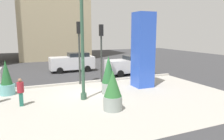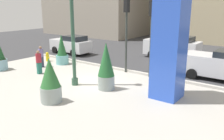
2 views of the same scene
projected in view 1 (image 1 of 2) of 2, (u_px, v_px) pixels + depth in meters
The scene contains 13 objects.
ground_plane at pixel (74, 82), 18.01m from camera, with size 60.00×60.00×0.00m, color #38383A.
plaza_pavement at pixel (98, 103), 12.59m from camera, with size 18.00×10.00×0.02m, color #ADA89E.
curb_strip at pixel (76, 83), 17.20m from camera, with size 18.00×0.24×0.16m, color #B7B2A8.
lamp_post at pixel (82, 42), 12.67m from camera, with size 0.44×0.44×7.16m.
art_pillar_blue at pixel (143, 50), 15.98m from camera, with size 1.32×1.32×5.50m, color blue.
potted_plant_curbside at pixel (113, 91), 11.25m from camera, with size 0.99×0.99×2.13m.
potted_plant_near_left at pixel (109, 75), 14.25m from camera, with size 0.90×0.90×2.57m.
potted_plant_near_right at pixel (7, 80), 14.10m from camera, with size 0.95×0.95×2.31m.
traffic_light_far_side at pixel (79, 43), 16.65m from camera, with size 0.28×0.42×4.86m.
traffic_light_corner at pixel (101, 44), 17.37m from camera, with size 0.28×0.42×4.68m.
car_far_lane at pixel (73, 62), 22.69m from camera, with size 4.58×1.98×1.96m.
car_intersection at pixel (130, 65), 21.12m from camera, with size 4.49×2.09×1.82m.
pedestrian_crossing at pixel (21, 91), 11.96m from camera, with size 0.38×0.38×1.57m.
Camera 1 is at (-4.05, -13.40, 4.07)m, focal length 34.66 mm.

